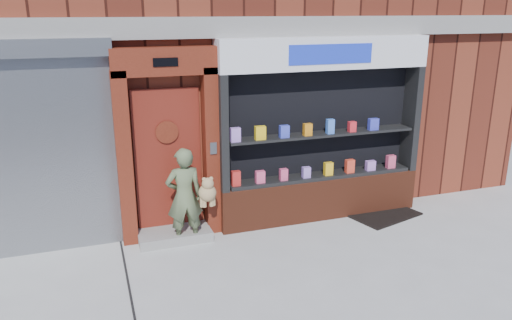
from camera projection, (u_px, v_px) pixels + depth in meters
name	position (u px, v px, depth m)	size (l,w,h in m)	color
ground	(257.00, 287.00, 6.38)	(80.00, 80.00, 0.00)	#9E9E99
red_door_bay	(168.00, 146.00, 7.41)	(1.52, 0.58, 2.90)	#541A0E
pharmacy_bay	(321.00, 138.00, 8.17)	(3.50, 0.41, 3.00)	maroon
woman	(186.00, 196.00, 7.38)	(0.73, 0.43, 1.49)	#586743
doormat	(383.00, 214.00, 8.61)	(1.15, 0.80, 0.03)	black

